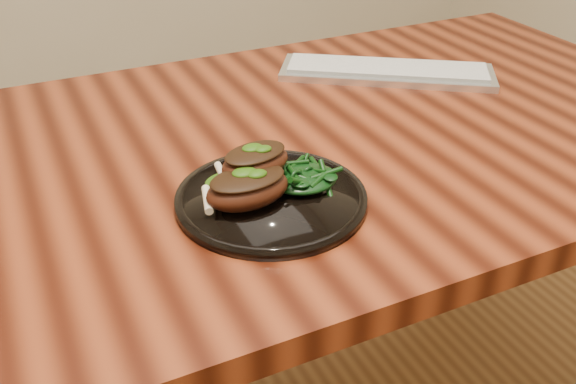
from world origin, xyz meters
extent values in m
cube|color=#371006|center=(0.00, 0.00, 0.73)|extent=(1.60, 0.80, 0.04)
cylinder|color=#3B160D|center=(0.74, 0.34, 0.35)|extent=(0.06, 0.06, 0.71)
cylinder|color=black|center=(-0.05, -0.17, 0.76)|extent=(0.25, 0.25, 0.01)
torus|color=black|center=(-0.05, -0.17, 0.76)|extent=(0.25, 0.25, 0.01)
cylinder|color=black|center=(-0.05, -0.17, 0.76)|extent=(0.16, 0.16, 0.00)
ellipsoid|color=#3F180C|center=(-0.09, -0.18, 0.79)|extent=(0.12, 0.08, 0.04)
ellipsoid|color=black|center=(-0.09, -0.18, 0.80)|extent=(0.10, 0.07, 0.01)
cylinder|color=beige|center=(-0.14, -0.16, 0.78)|extent=(0.02, 0.05, 0.01)
ellipsoid|color=#193F06|center=(-0.09, -0.18, 0.81)|extent=(0.03, 0.02, 0.01)
ellipsoid|color=#3F180C|center=(-0.06, -0.14, 0.80)|extent=(0.11, 0.08, 0.04)
ellipsoid|color=black|center=(-0.06, -0.14, 0.82)|extent=(0.10, 0.07, 0.01)
cylinder|color=beige|center=(-0.11, -0.14, 0.79)|extent=(0.01, 0.05, 0.01)
ellipsoid|color=#193F06|center=(-0.06, -0.14, 0.82)|extent=(0.03, 0.02, 0.01)
ellipsoid|color=#193F06|center=(-0.08, -0.11, 0.77)|extent=(0.08, 0.05, 0.00)
ellipsoid|color=black|center=(0.00, -0.16, 0.77)|extent=(0.09, 0.08, 0.02)
cube|color=silver|center=(0.33, 0.15, 0.76)|extent=(0.40, 0.32, 0.01)
cube|color=white|center=(0.33, 0.15, 0.77)|extent=(0.36, 0.28, 0.01)
camera|label=1|loc=(-0.34, -0.81, 1.20)|focal=40.00mm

